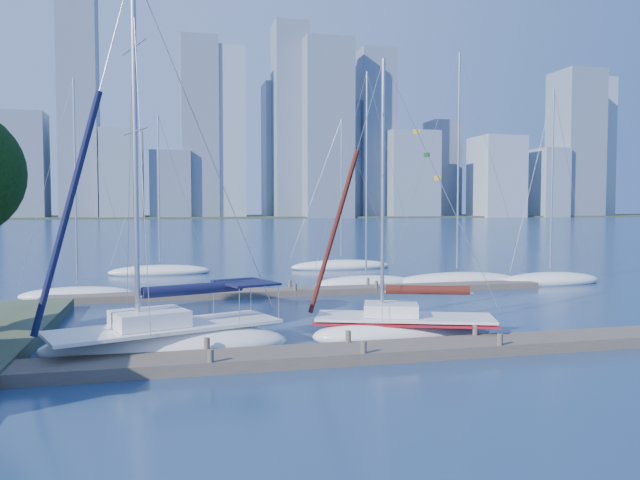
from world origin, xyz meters
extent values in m
plane|color=navy|center=(0.00, 0.00, 0.00)|extent=(700.00, 700.00, 0.00)
cube|color=#494136|center=(0.00, 0.00, 0.20)|extent=(26.00, 2.00, 0.40)
cube|color=#494136|center=(2.00, 16.00, 0.18)|extent=(30.00, 1.80, 0.36)
cube|color=#38472D|center=(0.00, 320.00, 0.00)|extent=(800.00, 100.00, 1.50)
ellipsoid|color=white|center=(-6.33, 2.36, 0.25)|extent=(9.16, 5.60, 1.53)
cube|color=white|center=(-6.33, 2.36, 0.97)|extent=(8.48, 5.17, 0.12)
cube|color=white|center=(-6.90, 2.15, 1.32)|extent=(2.92, 2.57, 0.56)
cylinder|color=silver|center=(-7.29, 2.01, 7.19)|extent=(0.18, 0.18, 12.35)
cylinder|color=silver|center=(-5.34, 2.70, 2.14)|extent=(3.92, 1.48, 0.10)
cylinder|color=#101235|center=(-5.34, 2.70, 2.24)|extent=(3.71, 1.65, 0.41)
cube|color=#101235|center=(-3.37, 3.40, 2.34)|extent=(2.54, 2.90, 0.08)
ellipsoid|color=white|center=(2.90, 2.83, 0.22)|extent=(7.94, 4.87, 1.32)
cube|color=white|center=(2.90, 2.83, 0.84)|extent=(7.35, 4.49, 0.11)
cube|color=white|center=(2.40, 3.01, 1.15)|extent=(2.54, 2.23, 0.49)
cylinder|color=silver|center=(2.07, 3.13, 5.97)|extent=(0.16, 0.16, 10.17)
cylinder|color=silver|center=(3.76, 2.52, 1.85)|extent=(3.40, 1.29, 0.09)
cylinder|color=#47140F|center=(3.76, 2.52, 1.94)|extent=(3.22, 1.44, 0.35)
cube|color=maroon|center=(2.90, 2.83, 0.69)|extent=(7.53, 4.64, 0.09)
ellipsoid|color=white|center=(-11.28, 17.54, 0.18)|extent=(6.60, 2.71, 0.98)
cylinder|color=silver|center=(-11.28, 17.54, 6.71)|extent=(0.11, 0.11, 11.63)
ellipsoid|color=white|center=(6.47, 18.61, 0.20)|extent=(7.21, 4.12, 1.09)
cylinder|color=silver|center=(6.47, 18.61, 7.50)|extent=(0.12, 0.12, 13.02)
ellipsoid|color=white|center=(12.82, 18.26, 0.22)|extent=(9.24, 5.25, 1.22)
cylinder|color=silver|center=(12.82, 18.26, 8.32)|extent=(0.13, 0.13, 14.43)
ellipsoid|color=white|center=(19.12, 16.96, 0.22)|extent=(7.82, 4.12, 1.19)
cylinder|color=silver|center=(19.12, 16.96, 7.13)|extent=(0.13, 0.13, 12.10)
ellipsoid|color=white|center=(-6.81, 29.69, 0.20)|extent=(7.98, 5.23, 1.08)
cylinder|color=silver|center=(-6.81, 29.69, 6.67)|extent=(0.12, 0.12, 11.37)
ellipsoid|color=white|center=(8.13, 30.50, 0.21)|extent=(8.92, 3.66, 1.13)
cylinder|color=silver|center=(8.13, 30.50, 6.82)|extent=(0.12, 0.12, 11.58)
cube|color=slate|center=(-69.73, 287.50, 24.06)|extent=(21.66, 17.63, 48.11)
cube|color=gray|center=(-47.55, 309.43, 21.50)|extent=(14.12, 17.61, 43.00)
cube|color=slate|center=(-25.94, 284.92, 20.58)|extent=(18.97, 19.81, 41.17)
cube|color=slate|center=(-4.22, 286.68, 16.00)|extent=(18.93, 16.86, 32.00)
cube|color=gray|center=(21.35, 289.48, 41.51)|extent=(20.66, 14.99, 83.03)
cube|color=slate|center=(51.90, 304.67, 34.79)|extent=(16.55, 17.46, 69.58)
cube|color=slate|center=(70.99, 278.50, 43.50)|extent=(23.59, 18.95, 87.00)
cube|color=gray|center=(91.42, 294.72, 29.99)|extent=(14.14, 17.11, 59.98)
cube|color=slate|center=(115.77, 279.60, 21.98)|extent=(25.46, 18.80, 43.96)
cube|color=slate|center=(147.05, 309.52, 27.01)|extent=(16.42, 17.52, 54.02)
cube|color=gray|center=(164.09, 278.94, 21.21)|extent=(22.91, 23.94, 42.41)
cube|color=slate|center=(194.50, 279.05, 18.35)|extent=(15.05, 21.38, 36.70)
cube|color=slate|center=(213.93, 282.23, 39.93)|extent=(22.56, 23.60, 79.86)
cube|color=gray|center=(241.25, 301.60, 40.56)|extent=(16.95, 17.08, 81.13)
cube|color=slate|center=(-45.00, 290.00, 56.32)|extent=(16.93, 18.00, 112.63)
cube|color=slate|center=(10.00, 290.00, 43.50)|extent=(17.58, 18.00, 87.00)
cube|color=slate|center=(55.00, 290.00, 48.39)|extent=(16.86, 18.00, 96.77)
cube|color=slate|center=(100.00, 290.00, 43.14)|extent=(18.14, 18.00, 86.28)
camera|label=1|loc=(-6.29, -20.33, 5.22)|focal=35.00mm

